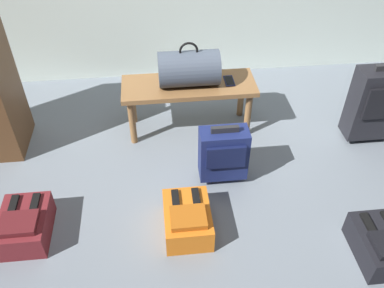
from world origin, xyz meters
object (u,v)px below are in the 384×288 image
(bench, at_px, (189,91))
(suitcase_small_navy, at_px, (223,153))
(backpack_maroon, at_px, (25,225))
(suitcase_upright_charcoal, at_px, (379,103))
(backpack_orange, at_px, (187,219))
(backpack_dark, at_px, (382,245))
(duffel_bag_slate, at_px, (189,68))
(cell_phone, at_px, (229,81))

(bench, xyz_separation_m, suitcase_small_navy, (0.17, -0.60, -0.11))
(suitcase_small_navy, xyz_separation_m, backpack_maroon, (-1.26, -0.35, -0.15))
(bench, bearing_deg, suitcase_upright_charcoal, -11.43)
(backpack_orange, xyz_separation_m, backpack_dark, (1.09, -0.30, 0.00))
(duffel_bag_slate, height_order, backpack_maroon, duffel_bag_slate)
(bench, height_order, backpack_dark, bench)
(duffel_bag_slate, xyz_separation_m, backpack_orange, (-0.11, -1.01, -0.45))
(suitcase_upright_charcoal, height_order, backpack_dark, suitcase_upright_charcoal)
(bench, relative_size, suitcase_upright_charcoal, 1.55)
(backpack_dark, bearing_deg, cell_phone, 117.10)
(suitcase_small_navy, height_order, backpack_orange, suitcase_small_navy)
(bench, xyz_separation_m, suitcase_upright_charcoal, (1.37, -0.28, -0.02))
(bench, bearing_deg, backpack_orange, -96.46)
(duffel_bag_slate, distance_m, suitcase_upright_charcoal, 1.42)
(backpack_dark, bearing_deg, backpack_orange, 164.47)
(backpack_orange, relative_size, backpack_maroon, 1.00)
(duffel_bag_slate, distance_m, backpack_maroon, 1.51)
(cell_phone, height_order, suitcase_upright_charcoal, suitcase_upright_charcoal)
(bench, distance_m, backpack_dark, 1.65)
(suitcase_upright_charcoal, xyz_separation_m, backpack_maroon, (-2.46, -0.67, -0.24))
(cell_phone, bearing_deg, duffel_bag_slate, -179.63)
(backpack_orange, bearing_deg, suitcase_upright_charcoal, 26.10)
(cell_phone, relative_size, suitcase_small_navy, 0.31)
(cell_phone, xyz_separation_m, backpack_dark, (0.67, -1.31, -0.32))
(cell_phone, bearing_deg, backpack_orange, -112.54)
(suitcase_small_navy, height_order, backpack_maroon, suitcase_small_navy)
(cell_phone, distance_m, backpack_dark, 1.51)
(duffel_bag_slate, height_order, backpack_orange, duffel_bag_slate)
(cell_phone, bearing_deg, bench, -179.63)
(backpack_maroon, distance_m, backpack_dark, 2.10)
(duffel_bag_slate, bearing_deg, suitcase_small_navy, -74.27)
(bench, distance_m, suitcase_upright_charcoal, 1.40)
(bench, relative_size, backpack_orange, 2.63)
(cell_phone, xyz_separation_m, backpack_orange, (-0.42, -1.01, -0.32))
(backpack_orange, xyz_separation_m, backpack_maroon, (-0.97, 0.06, 0.00))
(backpack_dark, bearing_deg, duffel_bag_slate, 126.68)
(bench, bearing_deg, backpack_maroon, -138.99)
(bench, height_order, backpack_orange, bench)
(backpack_orange, height_order, backpack_maroon, same)
(bench, relative_size, cell_phone, 6.94)
(suitcase_small_navy, bearing_deg, backpack_dark, -41.36)
(backpack_maroon, bearing_deg, suitcase_upright_charcoal, 15.17)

